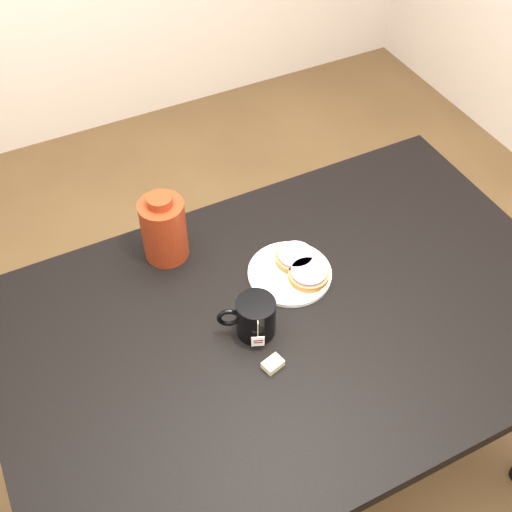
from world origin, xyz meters
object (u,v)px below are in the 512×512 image
bagel_front (309,274)px  bagel_back (295,257)px  plate (290,273)px  bagel_package (164,229)px  table (292,338)px  mug (255,317)px  teabag_pouch (273,364)px

bagel_front → bagel_back: bearing=91.3°
plate → bagel_package: 0.33m
table → mug: mug is taller
plate → bagel_back: bearing=42.3°
plate → bagel_front: bagel_front is taller
table → plate: size_ratio=6.63×
table → bagel_package: size_ratio=7.18×
mug → bagel_package: 0.34m
table → plate: bearing=65.2°
bagel_front → mug: (-0.19, -0.08, 0.03)m
bagel_package → table: bearing=-60.0°
mug → teabag_pouch: size_ratio=3.23×
table → bagel_back: 0.20m
table → bagel_back: bearing=59.8°
mug → bagel_package: bearing=127.6°
bagel_front → bagel_package: bearing=138.7°
table → bagel_package: bagel_package is taller
table → bagel_back: size_ratio=12.61×
bagel_back → bagel_package: bearing=147.0°
table → teabag_pouch: teabag_pouch is taller
bagel_back → teabag_pouch: size_ratio=2.47×
bagel_back → teabag_pouch: bagel_back is taller
mug → teabag_pouch: (-0.01, -0.11, -0.04)m
table → plate: plate is taller
table → bagel_package: 0.42m
plate → bagel_package: (-0.25, 0.21, 0.08)m
table → bagel_front: (0.09, 0.09, 0.11)m
plate → mug: 0.20m
bagel_back → bagel_front: bearing=-88.7°
mug → teabag_pouch: mug is taller
bagel_package → plate: bearing=-40.1°
bagel_back → bagel_front: (0.00, -0.07, 0.00)m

